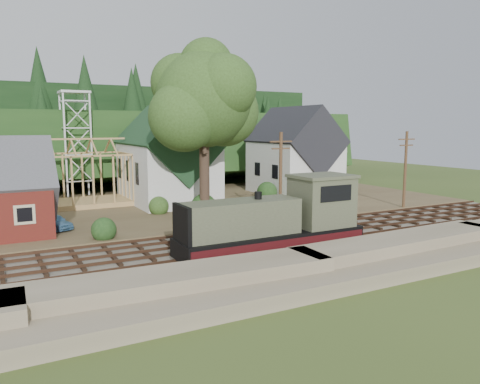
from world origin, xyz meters
name	(u,v)px	position (x,y,z in m)	size (l,w,h in m)	color
ground	(237,248)	(0.00, 0.00, 0.00)	(140.00, 140.00, 0.00)	#384C1E
embankment	(310,283)	(0.00, -8.50, 0.00)	(64.00, 5.00, 1.60)	#7F7259
railroad_bed	(237,247)	(0.00, 0.00, 0.08)	(64.00, 11.00, 0.16)	#726B5B
village_flat	(156,207)	(0.00, 18.00, 0.15)	(64.00, 26.00, 0.30)	brown
hillside	(105,184)	(0.00, 42.00, 0.00)	(70.00, 28.00, 8.00)	#1E3F19
ridge	(85,174)	(0.00, 58.00, 0.00)	(80.00, 20.00, 12.00)	black
church	(168,157)	(2.00, 19.68, 5.18)	(8.40, 15.17, 13.00)	silver
farmhouse	(294,156)	(18.00, 19.00, 4.87)	(8.40, 10.80, 10.60)	silver
timber_frame	(88,177)	(-6.00, 22.00, 3.27)	(8.20, 6.20, 6.99)	tan
lattice_tower	(75,113)	(-6.00, 28.00, 10.03)	(3.20, 3.20, 12.12)	silver
big_tree	(205,106)	(2.17, 10.08, 10.22)	(10.90, 8.40, 14.70)	#38281E
telegraph_pole_near	(281,176)	(7.00, 5.20, 4.25)	(2.20, 0.28, 8.00)	#4C331E
telegraph_pole_far	(405,169)	(22.00, 5.20, 4.25)	(2.20, 0.28, 8.00)	#4C331E
locomotive	(278,223)	(1.48, -3.00, 2.22)	(12.68, 3.17, 5.05)	black
car_blue	(54,222)	(-10.69, 10.98, 0.92)	(1.46, 3.62, 1.24)	#5992BF
car_red	(330,188)	(22.45, 17.50, 0.88)	(1.92, 4.17, 1.16)	#AA340D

